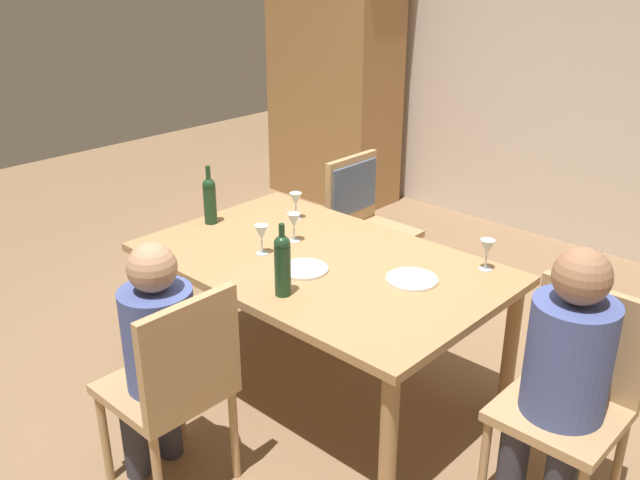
# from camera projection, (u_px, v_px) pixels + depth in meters

# --- Properties ---
(ground_plane) EXTENTS (10.00, 10.00, 0.00)m
(ground_plane) POSITION_uv_depth(u_px,v_px,m) (320.00, 385.00, 3.58)
(ground_plane) COLOR #846647
(rear_room_partition) EXTENTS (6.40, 0.12, 2.70)m
(rear_room_partition) POSITION_uv_depth(u_px,v_px,m) (582.00, 62.00, 4.91)
(rear_room_partition) COLOR beige
(rear_room_partition) RESTS_ON ground_plane
(armoire_cabinet) EXTENTS (1.18, 0.62, 2.18)m
(armoire_cabinet) POSITION_uv_depth(u_px,v_px,m) (334.00, 74.00, 5.93)
(armoire_cabinet) COLOR olive
(armoire_cabinet) RESTS_ON ground_plane
(dining_table) EXTENTS (1.73, 1.09, 0.72)m
(dining_table) POSITION_uv_depth(u_px,v_px,m) (320.00, 273.00, 3.33)
(dining_table) COLOR #A87F51
(dining_table) RESTS_ON ground_plane
(chair_right_end) EXTENTS (0.44, 0.44, 0.92)m
(chair_right_end) POSITION_uv_depth(u_px,v_px,m) (572.00, 388.00, 2.65)
(chair_right_end) COLOR tan
(chair_right_end) RESTS_ON ground_plane
(chair_near) EXTENTS (0.44, 0.44, 0.92)m
(chair_near) POSITION_uv_depth(u_px,v_px,m) (176.00, 381.00, 2.70)
(chair_near) COLOR tan
(chair_near) RESTS_ON ground_plane
(chair_far_left) EXTENTS (0.46, 0.44, 0.92)m
(chair_far_left) POSITION_uv_depth(u_px,v_px,m) (360.00, 209.00, 4.29)
(chair_far_left) COLOR tan
(chair_far_left) RESTS_ON ground_plane
(person_woman_host) EXTENTS (0.31, 0.36, 1.15)m
(person_woman_host) POSITION_uv_depth(u_px,v_px,m) (564.00, 372.00, 2.53)
(person_woman_host) COLOR #33333D
(person_woman_host) RESTS_ON ground_plane
(person_man_bearded) EXTENTS (0.33, 0.29, 1.09)m
(person_man_bearded) POSITION_uv_depth(u_px,v_px,m) (157.00, 348.00, 2.73)
(person_man_bearded) COLOR #33333D
(person_man_bearded) RESTS_ON ground_plane
(wine_bottle_tall_green) EXTENTS (0.07, 0.07, 0.32)m
(wine_bottle_tall_green) POSITION_uv_depth(u_px,v_px,m) (210.00, 199.00, 3.68)
(wine_bottle_tall_green) COLOR #19381E
(wine_bottle_tall_green) RESTS_ON dining_table
(wine_bottle_dark_red) EXTENTS (0.07, 0.07, 0.33)m
(wine_bottle_dark_red) POSITION_uv_depth(u_px,v_px,m) (282.00, 263.00, 2.91)
(wine_bottle_dark_red) COLOR #19381E
(wine_bottle_dark_red) RESTS_ON dining_table
(wine_glass_near_left) EXTENTS (0.07, 0.07, 0.15)m
(wine_glass_near_left) POSITION_uv_depth(u_px,v_px,m) (487.00, 249.00, 3.15)
(wine_glass_near_left) COLOR silver
(wine_glass_near_left) RESTS_ON dining_table
(wine_glass_centre) EXTENTS (0.07, 0.07, 0.15)m
(wine_glass_centre) POSITION_uv_depth(u_px,v_px,m) (262.00, 234.00, 3.32)
(wine_glass_centre) COLOR silver
(wine_glass_centre) RESTS_ON dining_table
(wine_glass_near_right) EXTENTS (0.07, 0.07, 0.15)m
(wine_glass_near_right) POSITION_uv_depth(u_px,v_px,m) (296.00, 200.00, 3.76)
(wine_glass_near_right) COLOR silver
(wine_glass_near_right) RESTS_ON dining_table
(wine_glass_far) EXTENTS (0.07, 0.07, 0.15)m
(wine_glass_far) POSITION_uv_depth(u_px,v_px,m) (294.00, 222.00, 3.46)
(wine_glass_far) COLOR silver
(wine_glass_far) RESTS_ON dining_table
(dinner_plate_host) EXTENTS (0.23, 0.23, 0.01)m
(dinner_plate_host) POSITION_uv_depth(u_px,v_px,m) (412.00, 279.00, 3.08)
(dinner_plate_host) COLOR white
(dinner_plate_host) RESTS_ON dining_table
(dinner_plate_guest_left) EXTENTS (0.23, 0.23, 0.01)m
(dinner_plate_guest_left) POSITION_uv_depth(u_px,v_px,m) (304.00, 269.00, 3.18)
(dinner_plate_guest_left) COLOR silver
(dinner_plate_guest_left) RESTS_ON dining_table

